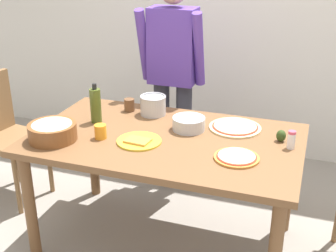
{
  "coord_description": "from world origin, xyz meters",
  "views": [
    {
      "loc": [
        0.8,
        -2.28,
        1.86
      ],
      "look_at": [
        0.0,
        0.05,
        0.81
      ],
      "focal_mm": 47.77,
      "sensor_mm": 36.0,
      "label": 1
    }
  ],
  "objects_px": {
    "person_cook": "(173,71)",
    "pizza_cooked_on_tray": "(237,157)",
    "olive_oil_bottle": "(96,105)",
    "plate_with_slice": "(139,141)",
    "steel_pot": "(153,105)",
    "cup_orange": "(100,132)",
    "avocado": "(281,136)",
    "cup_small_brown": "(129,105)",
    "chair_wooden_left": "(4,130)",
    "popcorn_bowl": "(52,130)",
    "pizza_raw_on_board": "(235,127)",
    "mixing_bowl_steel": "(189,124)",
    "salt_shaker": "(291,140)",
    "dining_table": "(165,151)"
  },
  "relations": [
    {
      "from": "pizza_raw_on_board",
      "to": "mixing_bowl_steel",
      "type": "bearing_deg",
      "value": -157.7
    },
    {
      "from": "person_cook",
      "to": "olive_oil_bottle",
      "type": "height_order",
      "value": "person_cook"
    },
    {
      "from": "chair_wooden_left",
      "to": "popcorn_bowl",
      "type": "bearing_deg",
      "value": -31.05
    },
    {
      "from": "steel_pot",
      "to": "avocado",
      "type": "relative_size",
      "value": 2.48
    },
    {
      "from": "cup_small_brown",
      "to": "avocado",
      "type": "bearing_deg",
      "value": -9.18
    },
    {
      "from": "mixing_bowl_steel",
      "to": "cup_orange",
      "type": "height_order",
      "value": "cup_orange"
    },
    {
      "from": "person_cook",
      "to": "avocado",
      "type": "relative_size",
      "value": 23.14
    },
    {
      "from": "plate_with_slice",
      "to": "cup_small_brown",
      "type": "xyz_separation_m",
      "value": [
        -0.25,
        0.45,
        0.03
      ]
    },
    {
      "from": "olive_oil_bottle",
      "to": "plate_with_slice",
      "type": "bearing_deg",
      "value": -27.89
    },
    {
      "from": "chair_wooden_left",
      "to": "mixing_bowl_steel",
      "type": "relative_size",
      "value": 4.75
    },
    {
      "from": "plate_with_slice",
      "to": "popcorn_bowl",
      "type": "height_order",
      "value": "popcorn_bowl"
    },
    {
      "from": "pizza_cooked_on_tray",
      "to": "plate_with_slice",
      "type": "distance_m",
      "value": 0.57
    },
    {
      "from": "person_cook",
      "to": "pizza_cooked_on_tray",
      "type": "bearing_deg",
      "value": -53.66
    },
    {
      "from": "avocado",
      "to": "pizza_cooked_on_tray",
      "type": "bearing_deg",
      "value": -123.25
    },
    {
      "from": "mixing_bowl_steel",
      "to": "avocado",
      "type": "relative_size",
      "value": 2.86
    },
    {
      "from": "cup_orange",
      "to": "popcorn_bowl",
      "type": "bearing_deg",
      "value": -156.46
    },
    {
      "from": "avocado",
      "to": "cup_small_brown",
      "type": "bearing_deg",
      "value": 170.82
    },
    {
      "from": "pizza_cooked_on_tray",
      "to": "popcorn_bowl",
      "type": "xyz_separation_m",
      "value": [
        -1.06,
        -0.11,
        0.05
      ]
    },
    {
      "from": "mixing_bowl_steel",
      "to": "avocado",
      "type": "height_order",
      "value": "mixing_bowl_steel"
    },
    {
      "from": "pizza_cooked_on_tray",
      "to": "plate_with_slice",
      "type": "height_order",
      "value": "plate_with_slice"
    },
    {
      "from": "chair_wooden_left",
      "to": "cup_orange",
      "type": "bearing_deg",
      "value": -18.3
    },
    {
      "from": "pizza_raw_on_board",
      "to": "olive_oil_bottle",
      "type": "xyz_separation_m",
      "value": [
        -0.86,
        -0.18,
        0.1
      ]
    },
    {
      "from": "person_cook",
      "to": "salt_shaker",
      "type": "relative_size",
      "value": 15.28
    },
    {
      "from": "mixing_bowl_steel",
      "to": "steel_pot",
      "type": "xyz_separation_m",
      "value": [
        -0.3,
        0.17,
        0.03
      ]
    },
    {
      "from": "pizza_cooked_on_tray",
      "to": "olive_oil_bottle",
      "type": "relative_size",
      "value": 0.96
    },
    {
      "from": "person_cook",
      "to": "cup_small_brown",
      "type": "height_order",
      "value": "person_cook"
    },
    {
      "from": "dining_table",
      "to": "person_cook",
      "type": "bearing_deg",
      "value": 105.31
    },
    {
      "from": "cup_small_brown",
      "to": "pizza_raw_on_board",
      "type": "bearing_deg",
      "value": -5.25
    },
    {
      "from": "person_cook",
      "to": "olive_oil_bottle",
      "type": "bearing_deg",
      "value": -112.88
    },
    {
      "from": "chair_wooden_left",
      "to": "olive_oil_bottle",
      "type": "xyz_separation_m",
      "value": [
        0.83,
        -0.1,
        0.33
      ]
    },
    {
      "from": "chair_wooden_left",
      "to": "pizza_raw_on_board",
      "type": "bearing_deg",
      "value": 2.73
    },
    {
      "from": "steel_pot",
      "to": "cup_orange",
      "type": "relative_size",
      "value": 2.04
    },
    {
      "from": "steel_pot",
      "to": "chair_wooden_left",
      "type": "bearing_deg",
      "value": -172.8
    },
    {
      "from": "salt_shaker",
      "to": "avocado",
      "type": "bearing_deg",
      "value": 128.56
    },
    {
      "from": "steel_pot",
      "to": "cup_orange",
      "type": "distance_m",
      "value": 0.49
    },
    {
      "from": "popcorn_bowl",
      "to": "pizza_cooked_on_tray",
      "type": "bearing_deg",
      "value": 5.86
    },
    {
      "from": "steel_pot",
      "to": "person_cook",
      "type": "bearing_deg",
      "value": 91.14
    },
    {
      "from": "steel_pot",
      "to": "avocado",
      "type": "xyz_separation_m",
      "value": [
        0.85,
        -0.16,
        -0.03
      ]
    },
    {
      "from": "plate_with_slice",
      "to": "cup_small_brown",
      "type": "bearing_deg",
      "value": 119.59
    },
    {
      "from": "cup_small_brown",
      "to": "chair_wooden_left",
      "type": "bearing_deg",
      "value": -171.08
    },
    {
      "from": "dining_table",
      "to": "steel_pot",
      "type": "xyz_separation_m",
      "value": [
        -0.2,
        0.32,
        0.16
      ]
    },
    {
      "from": "chair_wooden_left",
      "to": "steel_pot",
      "type": "height_order",
      "value": "chair_wooden_left"
    },
    {
      "from": "salt_shaker",
      "to": "chair_wooden_left",
      "type": "bearing_deg",
      "value": 177.31
    },
    {
      "from": "chair_wooden_left",
      "to": "cup_small_brown",
      "type": "bearing_deg",
      "value": 8.92
    },
    {
      "from": "person_cook",
      "to": "mixing_bowl_steel",
      "type": "distance_m",
      "value": 0.69
    },
    {
      "from": "salt_shaker",
      "to": "dining_table",
      "type": "bearing_deg",
      "value": -173.42
    },
    {
      "from": "popcorn_bowl",
      "to": "salt_shaker",
      "type": "distance_m",
      "value": 1.36
    },
    {
      "from": "chair_wooden_left",
      "to": "pizza_raw_on_board",
      "type": "xyz_separation_m",
      "value": [
        1.69,
        0.08,
        0.23
      ]
    },
    {
      "from": "plate_with_slice",
      "to": "salt_shaker",
      "type": "bearing_deg",
      "value": 13.75
    },
    {
      "from": "mixing_bowl_steel",
      "to": "cup_orange",
      "type": "relative_size",
      "value": 2.35
    }
  ]
}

